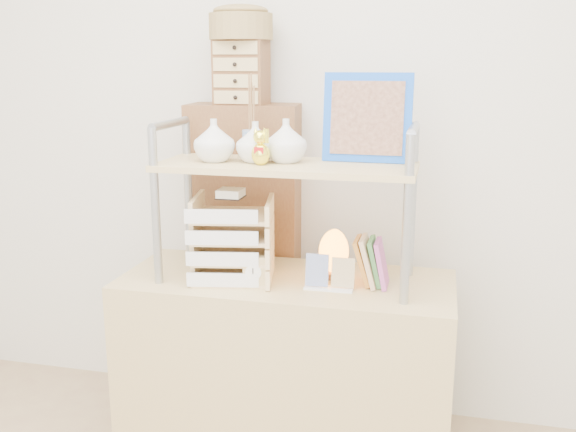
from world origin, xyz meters
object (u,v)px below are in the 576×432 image
at_px(cabinet, 246,263).
at_px(salt_lamp, 334,253).
at_px(letter_tray, 232,243).
at_px(desk, 286,373).

xyz_separation_m(cabinet, salt_lamp, (0.43, -0.31, 0.17)).
bearing_deg(salt_lamp, letter_tray, -162.36).
xyz_separation_m(letter_tray, salt_lamp, (0.35, 0.11, -0.04)).
height_order(letter_tray, salt_lamp, letter_tray).
height_order(desk, letter_tray, letter_tray).
bearing_deg(cabinet, desk, -59.55).
xyz_separation_m(desk, cabinet, (-0.27, 0.37, 0.30)).
height_order(desk, salt_lamp, salt_lamp).
distance_m(cabinet, letter_tray, 0.47).
relative_size(desk, letter_tray, 3.61).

